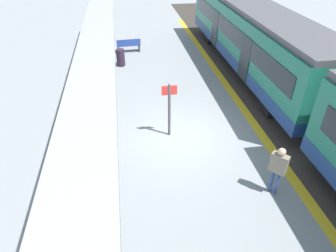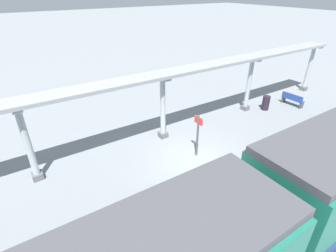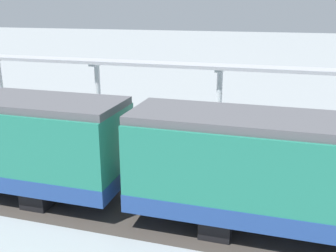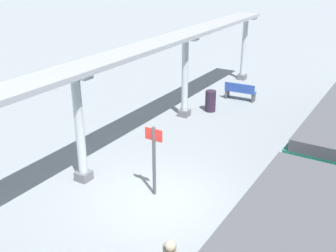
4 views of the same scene
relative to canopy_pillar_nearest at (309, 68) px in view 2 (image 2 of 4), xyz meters
name	(u,v)px [view 2 (image 2 of 4)]	position (x,y,z in m)	size (l,w,h in m)	color
ground_plane	(199,161)	(-2.85, 13.06, -1.78)	(176.00, 176.00, 0.00)	gray
tactile_edge_strip	(249,201)	(-5.97, 13.06, -1.78)	(0.37, 33.55, 0.01)	gold
trackbed	(289,234)	(-7.76, 13.06, -1.78)	(3.20, 45.55, 0.01)	#38332D
canopy_pillar_nearest	(309,68)	(0.00, 0.00, 0.00)	(1.10, 0.44, 3.51)	slate
canopy_pillar_second	(249,85)	(0.00, 6.75, 0.00)	(1.10, 0.44, 3.51)	slate
canopy_pillar_third	(163,108)	(0.00, 13.31, 0.00)	(1.10, 0.44, 3.51)	slate
canopy_pillar_fourth	(28,144)	(0.00, 19.77, 0.00)	(1.10, 0.44, 3.51)	slate
canopy_beam	(168,73)	(0.00, 12.97, 1.81)	(1.20, 26.75, 0.16)	#A8AAB2
bench_near_end	(292,99)	(-1.26, 3.45, -1.34)	(1.52, 0.52, 0.86)	#2B49A3
trash_bin	(266,103)	(-0.70, 5.58, -1.30)	(0.48, 0.48, 0.97)	#2F2032
platform_info_sign	(198,132)	(-2.37, 12.83, -0.45)	(0.56, 0.10, 2.20)	#4C4C51
passenger_waiting_near_edge	(166,200)	(-5.03, 16.32, -0.72)	(0.49, 0.51, 1.69)	#35518A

